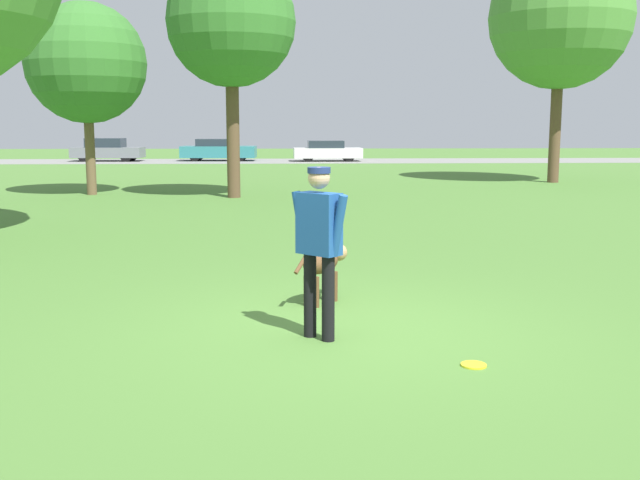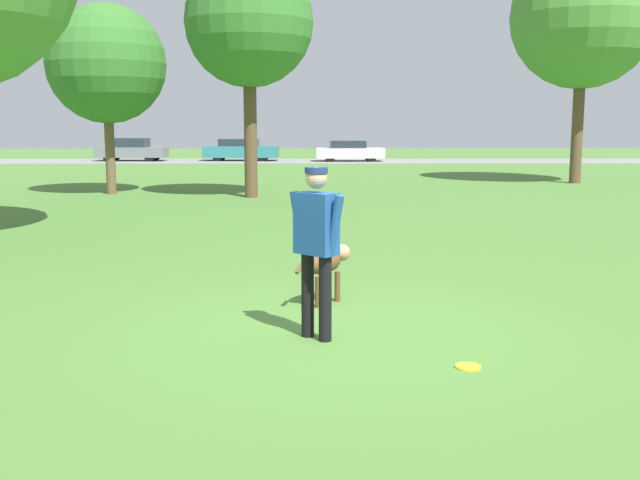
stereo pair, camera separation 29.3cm
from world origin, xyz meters
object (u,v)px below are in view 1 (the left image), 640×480
object	(u,v)px
tree_mid_center	(231,23)
parked_car_grey	(107,150)
dog	(324,264)
frisbee	(474,365)
person	(319,237)
tree_far_left	(86,63)
tree_far_right	(560,18)
parked_car_teal	(218,150)
parked_car_white	(327,151)

from	to	relation	value
tree_mid_center	parked_car_grey	world-z (taller)	tree_mid_center
dog	frisbee	xyz separation A→B (m)	(1.23, -2.50, -0.47)
person	frisbee	distance (m)	1.95
frisbee	tree_far_left	distance (m)	19.09
tree_far_right	tree_far_left	world-z (taller)	tree_far_right
tree_mid_center	parked_car_grey	distance (m)	24.54
parked_car_teal	parked_car_white	xyz separation A→B (m)	(6.44, -0.78, -0.04)
parked_car_teal	person	bearing A→B (deg)	-81.15
tree_far_right	parked_car_white	xyz separation A→B (m)	(-7.57, 16.49, -5.38)
tree_far_right	tree_mid_center	xyz separation A→B (m)	(-11.58, -5.34, -0.93)
dog	parked_car_white	xyz separation A→B (m)	(2.02, 35.22, 0.13)
dog	tree_mid_center	world-z (taller)	tree_mid_center
tree_mid_center	parked_car_white	distance (m)	22.63
person	parked_car_teal	world-z (taller)	person
tree_mid_center	parked_car_grey	bearing A→B (deg)	111.67
dog	tree_mid_center	xyz separation A→B (m)	(-1.99, 13.39, 4.57)
dog	parked_car_teal	size ratio (longest dim) A/B	0.20
person	tree_far_left	xyz separation A→B (m)	(-6.33, 16.08, 2.94)
frisbee	parked_car_white	world-z (taller)	parked_car_white
tree_far_left	parked_car_grey	world-z (taller)	tree_far_left
tree_far_left	parked_car_grey	distance (m)	22.02
dog	tree_mid_center	distance (m)	14.29
person	parked_car_white	world-z (taller)	person
tree_far_right	parked_car_teal	size ratio (longest dim) A/B	1.93
tree_far_right	person	bearing A→B (deg)	-115.59
parked_car_grey	parked_car_white	world-z (taller)	parked_car_grey
person	parked_car_teal	bearing A→B (deg)	140.17
frisbee	tree_mid_center	size ratio (longest dim) A/B	0.03
person	tree_far_right	distance (m)	23.03
dog	parked_car_teal	bearing A→B (deg)	44.51
frisbee	tree_far_left	world-z (taller)	tree_far_left
tree_far_left	parked_car_teal	distance (m)	21.84
tree_far_left	tree_mid_center	xyz separation A→B (m)	(4.47, -1.12, 1.07)
parked_car_grey	tree_mid_center	bearing A→B (deg)	-66.27
dog	parked_car_teal	world-z (taller)	parked_car_teal
tree_mid_center	parked_car_teal	world-z (taller)	tree_mid_center
tree_mid_center	parked_car_grey	xyz separation A→B (m)	(-8.92, 22.44, -4.39)
person	tree_mid_center	xyz separation A→B (m)	(-1.86, 14.95, 4.01)
frisbee	tree_mid_center	bearing A→B (deg)	101.45
person	tree_mid_center	bearing A→B (deg)	140.74
person	parked_car_grey	bearing A→B (deg)	149.72
dog	tree_far_left	bearing A→B (deg)	61.49
person	parked_car_teal	size ratio (longest dim) A/B	0.39
dog	parked_car_grey	size ratio (longest dim) A/B	0.22
person	parked_car_teal	xyz separation A→B (m)	(-4.30, 37.56, -0.40)
frisbee	parked_car_grey	bearing A→B (deg)	107.57
dog	parked_car_white	distance (m)	35.28
person	tree_far_left	size ratio (longest dim) A/B	0.30
parked_car_teal	dog	bearing A→B (deg)	-80.67
tree_mid_center	parked_car_teal	xyz separation A→B (m)	(-2.44, 22.61, -4.40)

